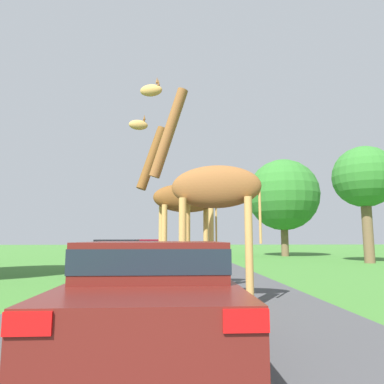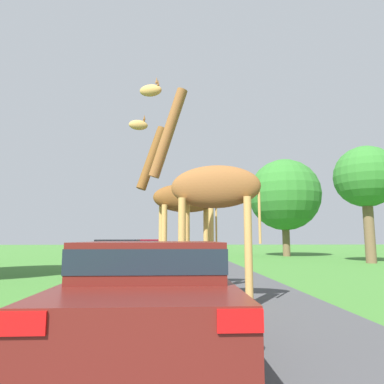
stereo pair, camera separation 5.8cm
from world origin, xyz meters
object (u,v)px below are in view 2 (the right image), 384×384
at_px(car_lead_maroon, 151,294).
at_px(car_queue_right, 118,255).
at_px(car_queue_left, 151,250).
at_px(tree_right_cluster, 366,178).
at_px(tree_left_edge, 285,195).
at_px(giraffe_near_road, 181,200).
at_px(giraffe_companion, 209,191).

xyz_separation_m(car_lead_maroon, car_queue_right, (-2.12, 10.55, -0.01)).
height_order(car_queue_left, tree_right_cluster, tree_right_cluster).
bearing_deg(car_queue_right, car_lead_maroon, -78.62).
bearing_deg(car_lead_maroon, car_queue_left, 93.84).
relative_size(car_queue_right, tree_right_cluster, 0.56).
relative_size(car_queue_right, tree_left_edge, 0.49).
relative_size(car_lead_maroon, tree_right_cluster, 0.56).
bearing_deg(tree_right_cluster, car_lead_maroon, -127.74).
relative_size(giraffe_near_road, tree_right_cluster, 0.72).
bearing_deg(tree_right_cluster, giraffe_companion, -131.62).
bearing_deg(car_queue_left, giraffe_companion, -80.69).
bearing_deg(tree_left_edge, car_queue_left, -148.13).
height_order(giraffe_near_road, car_lead_maroon, giraffe_near_road).
height_order(giraffe_companion, car_queue_right, giraffe_companion).
xyz_separation_m(car_queue_right, car_queue_left, (0.99, 6.27, -0.00)).
bearing_deg(giraffe_companion, giraffe_near_road, 27.11).
relative_size(car_queue_left, tree_left_edge, 0.56).
xyz_separation_m(giraffe_near_road, tree_right_cluster, (11.46, 9.89, 2.55)).
height_order(tree_left_edge, tree_right_cluster, tree_left_edge).
xyz_separation_m(car_queue_right, tree_left_edge, (11.62, 12.88, 4.32)).
relative_size(giraffe_companion, car_lead_maroon, 1.36).
relative_size(giraffe_companion, tree_right_cluster, 0.76).
distance_m(giraffe_companion, tree_left_edge, 22.02).
height_order(giraffe_companion, car_lead_maroon, giraffe_companion).
height_order(car_lead_maroon, tree_left_edge, tree_left_edge).
height_order(giraffe_near_road, car_queue_left, giraffe_near_road).
distance_m(giraffe_near_road, car_lead_maroon, 5.87).
height_order(car_lead_maroon, car_queue_left, car_lead_maroon).
height_order(giraffe_companion, tree_left_edge, tree_left_edge).
bearing_deg(giraffe_near_road, car_lead_maroon, 164.11).
relative_size(giraffe_companion, tree_left_edge, 0.67).
height_order(giraffe_near_road, giraffe_companion, giraffe_companion).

